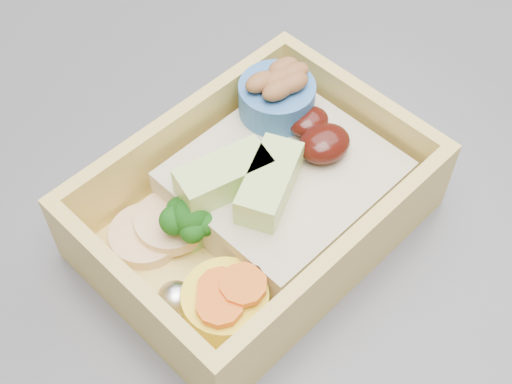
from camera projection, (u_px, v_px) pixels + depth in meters
bento_box at (260, 197)px, 0.38m from camera, size 0.20×0.16×0.06m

